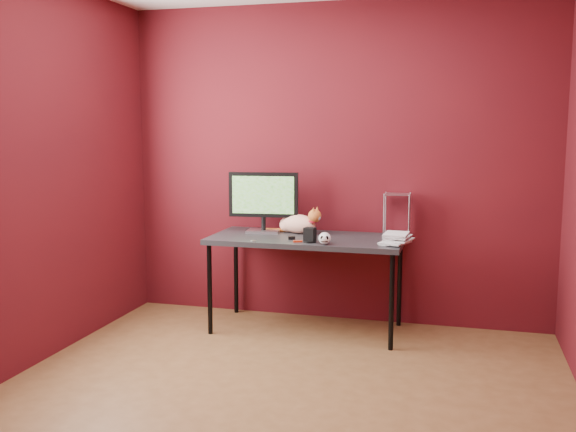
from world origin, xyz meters
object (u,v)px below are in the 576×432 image
(skull_mug, at_px, (325,238))
(cat, at_px, (298,223))
(desk, at_px, (307,243))
(monitor, at_px, (263,199))
(speaker, at_px, (310,236))
(book_stack, at_px, (387,180))

(skull_mug, bearing_deg, cat, 117.52)
(desk, xyz_separation_m, monitor, (-0.39, 0.12, 0.32))
(speaker, xyz_separation_m, book_stack, (0.55, 0.13, 0.41))
(cat, relative_size, skull_mug, 5.12)
(monitor, bearing_deg, speaker, -43.31)
(book_stack, bearing_deg, monitor, 167.82)
(skull_mug, bearing_deg, monitor, 137.89)
(desk, distance_m, monitor, 0.52)
(desk, xyz_separation_m, cat, (-0.11, 0.15, 0.13))
(speaker, bearing_deg, skull_mug, -16.38)
(desk, relative_size, speaker, 13.43)
(desk, bearing_deg, cat, 125.15)
(book_stack, bearing_deg, desk, 170.85)
(desk, height_order, book_stack, book_stack)
(skull_mug, height_order, book_stack, book_stack)
(cat, distance_m, speaker, 0.43)
(speaker, height_order, book_stack, book_stack)
(desk, height_order, cat, cat)
(cat, height_order, skull_mug, cat)
(desk, distance_m, book_stack, 0.82)
(skull_mug, relative_size, speaker, 0.84)
(cat, bearing_deg, book_stack, 2.22)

